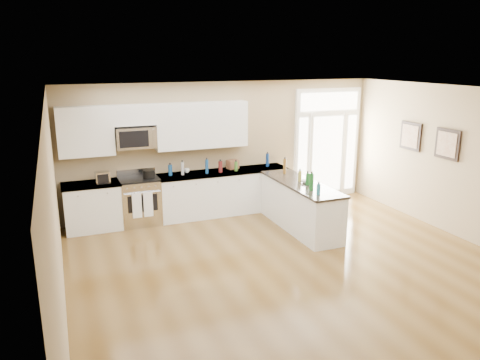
# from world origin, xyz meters

# --- Properties ---
(ground) EXTENTS (8.00, 8.00, 0.00)m
(ground) POSITION_xyz_m (0.00, 0.00, 0.00)
(ground) COLOR brown
(room_shell) EXTENTS (8.00, 8.00, 8.00)m
(room_shell) POSITION_xyz_m (0.00, 0.00, 1.71)
(room_shell) COLOR tan
(room_shell) RESTS_ON ground
(back_cabinet_left) EXTENTS (1.10, 0.66, 0.94)m
(back_cabinet_left) POSITION_xyz_m (-2.87, 3.69, 0.44)
(back_cabinet_left) COLOR white
(back_cabinet_left) RESTS_ON ground
(back_cabinet_right) EXTENTS (2.85, 0.66, 0.94)m
(back_cabinet_right) POSITION_xyz_m (-0.16, 3.69, 0.44)
(back_cabinet_right) COLOR white
(back_cabinet_right) RESTS_ON ground
(peninsula_cabinet) EXTENTS (0.69, 2.32, 0.94)m
(peninsula_cabinet) POSITION_xyz_m (0.93, 2.24, 0.43)
(peninsula_cabinet) COLOR white
(peninsula_cabinet) RESTS_ON ground
(upper_cabinet_left) EXTENTS (1.04, 0.33, 0.95)m
(upper_cabinet_left) POSITION_xyz_m (-2.88, 3.83, 1.93)
(upper_cabinet_left) COLOR white
(upper_cabinet_left) RESTS_ON room_shell
(upper_cabinet_right) EXTENTS (1.94, 0.33, 0.95)m
(upper_cabinet_right) POSITION_xyz_m (-0.57, 3.83, 1.93)
(upper_cabinet_right) COLOR white
(upper_cabinet_right) RESTS_ON room_shell
(upper_cabinet_short) EXTENTS (0.82, 0.33, 0.40)m
(upper_cabinet_short) POSITION_xyz_m (-1.95, 3.83, 2.20)
(upper_cabinet_short) COLOR white
(upper_cabinet_short) RESTS_ON room_shell
(microwave) EXTENTS (0.78, 0.41, 0.42)m
(microwave) POSITION_xyz_m (-1.95, 3.80, 1.76)
(microwave) COLOR silver
(microwave) RESTS_ON room_shell
(entry_door) EXTENTS (1.70, 0.10, 2.60)m
(entry_door) POSITION_xyz_m (2.55, 3.95, 1.30)
(entry_door) COLOR white
(entry_door) RESTS_ON ground
(wall_art_near) EXTENTS (0.05, 0.58, 0.58)m
(wall_art_near) POSITION_xyz_m (3.47, 2.20, 1.70)
(wall_art_near) COLOR black
(wall_art_near) RESTS_ON room_shell
(wall_art_far) EXTENTS (0.05, 0.58, 0.58)m
(wall_art_far) POSITION_xyz_m (3.47, 1.20, 1.70)
(wall_art_far) COLOR black
(wall_art_far) RESTS_ON room_shell
(kitchen_range) EXTENTS (0.78, 0.69, 1.08)m
(kitchen_range) POSITION_xyz_m (-1.95, 3.69, 0.48)
(kitchen_range) COLOR silver
(kitchen_range) RESTS_ON ground
(stockpot) EXTENTS (0.28, 0.28, 0.18)m
(stockpot) POSITION_xyz_m (-1.76, 3.62, 1.04)
(stockpot) COLOR black
(stockpot) RESTS_ON kitchen_range
(toaster_oven) EXTENTS (0.28, 0.23, 0.23)m
(toaster_oven) POSITION_xyz_m (-2.65, 3.60, 1.05)
(toaster_oven) COLOR silver
(toaster_oven) RESTS_ON back_cabinet_left
(cardboard_box) EXTENTS (0.27, 0.23, 0.19)m
(cardboard_box) POSITION_xyz_m (0.11, 3.82, 1.04)
(cardboard_box) COLOR brown
(cardboard_box) RESTS_ON back_cabinet_right
(bowl_left) EXTENTS (0.24, 0.24, 0.05)m
(bowl_left) POSITION_xyz_m (-2.65, 3.61, 0.96)
(bowl_left) COLOR white
(bowl_left) RESTS_ON back_cabinet_left
(bowl_peninsula) EXTENTS (0.23, 0.23, 0.05)m
(bowl_peninsula) POSITION_xyz_m (1.00, 2.19, 0.97)
(bowl_peninsula) COLOR white
(bowl_peninsula) RESTS_ON peninsula_cabinet
(cup_counter) EXTENTS (0.14, 0.14, 0.09)m
(cup_counter) POSITION_xyz_m (-0.92, 3.82, 0.98)
(cup_counter) COLOR white
(cup_counter) RESTS_ON back_cabinet_right
(counter_bottles) EXTENTS (2.34, 2.40, 0.31)m
(counter_bottles) POSITION_xyz_m (0.21, 2.96, 1.07)
(counter_bottles) COLOR #19591E
(counter_bottles) RESTS_ON back_cabinet_right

